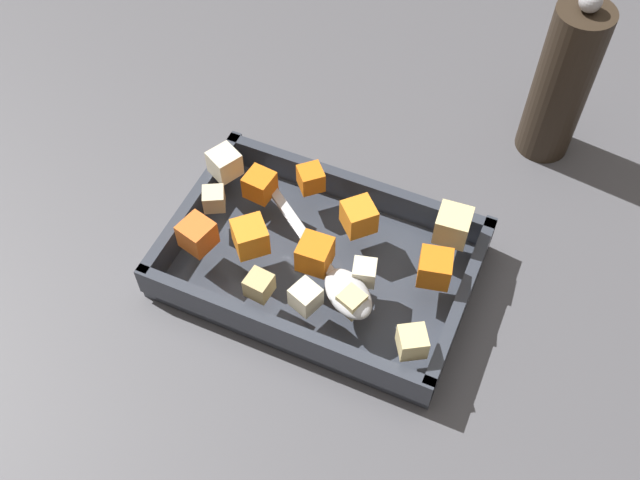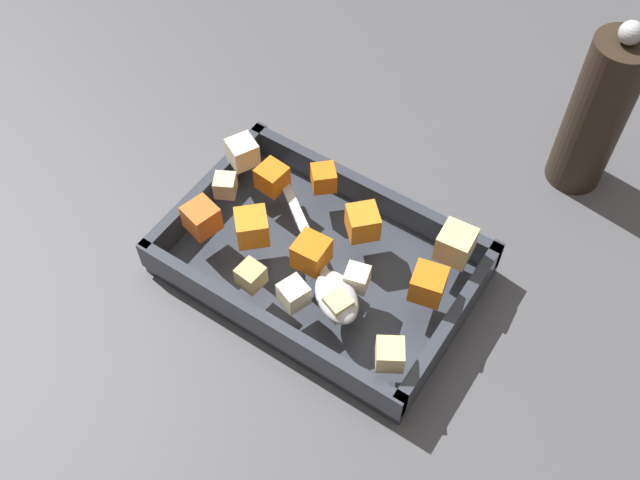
{
  "view_description": "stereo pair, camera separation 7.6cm",
  "coord_description": "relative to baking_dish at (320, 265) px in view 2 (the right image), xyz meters",
  "views": [
    {
      "loc": [
        0.19,
        -0.41,
        0.68
      ],
      "look_at": [
        0.01,
        -0.0,
        0.06
      ],
      "focal_mm": 42.0,
      "sensor_mm": 36.0,
      "label": 1
    },
    {
      "loc": [
        0.26,
        -0.37,
        0.68
      ],
      "look_at": [
        0.01,
        -0.0,
        0.06
      ],
      "focal_mm": 42.0,
      "sensor_mm": 36.0,
      "label": 2
    }
  ],
  "objects": [
    {
      "name": "baking_dish",
      "position": [
        0.0,
        0.0,
        0.0
      ],
      "size": [
        0.31,
        0.21,
        0.05
      ],
      "color": "#333842",
      "rests_on": "ground_plane"
    },
    {
      "name": "potato_chunk_heap_side",
      "position": [
        -0.12,
        0.01,
        0.05
      ],
      "size": [
        0.03,
        0.03,
        0.02
      ],
      "primitive_type": "cube",
      "rotation": [
        0.0,
        0.0,
        2.07
      ],
      "color": "beige",
      "rests_on": "baking_dish"
    },
    {
      "name": "potato_chunk_near_right",
      "position": [
        -0.03,
        -0.07,
        0.05
      ],
      "size": [
        0.03,
        0.03,
        0.02
      ],
      "primitive_type": "cube",
      "rotation": [
        0.0,
        0.0,
        6.19
      ],
      "color": "tan",
      "rests_on": "baking_dish"
    },
    {
      "name": "carrot_chunk_near_left",
      "position": [
        -0.06,
        -0.03,
        0.05
      ],
      "size": [
        0.05,
        0.05,
        0.03
      ],
      "primitive_type": "cube",
      "rotation": [
        0.0,
        0.0,
        2.33
      ],
      "color": "orange",
      "rests_on": "baking_dish"
    },
    {
      "name": "carrot_chunk_mid_right",
      "position": [
        -0.09,
        0.04,
        0.05
      ],
      "size": [
        0.03,
        0.03,
        0.03
      ],
      "primitive_type": "cube",
      "rotation": [
        0.0,
        0.0,
        4.61
      ],
      "color": "orange",
      "rests_on": "baking_dish"
    },
    {
      "name": "parsnip_chunk_mid_left",
      "position": [
        -0.13,
        0.05,
        0.05
      ],
      "size": [
        0.04,
        0.04,
        0.03
      ],
      "primitive_type": "cube",
      "rotation": [
        0.0,
        0.0,
        5.81
      ],
      "color": "beige",
      "rests_on": "baking_dish"
    },
    {
      "name": "carrot_chunk_center",
      "position": [
        -0.11,
        -0.05,
        0.05
      ],
      "size": [
        0.04,
        0.04,
        0.03
      ],
      "primitive_type": "cube",
      "rotation": [
        0.0,
        0.0,
        2.89
      ],
      "color": "orange",
      "rests_on": "baking_dish"
    },
    {
      "name": "potato_chunk_corner_se",
      "position": [
        0.02,
        -0.07,
        0.05
      ],
      "size": [
        0.03,
        0.03,
        0.02
      ],
      "primitive_type": "cube",
      "rotation": [
        0.0,
        0.0,
        2.79
      ],
      "color": "beige",
      "rests_on": "baking_dish"
    },
    {
      "name": "potato_chunk_far_right",
      "position": [
        0.06,
        -0.02,
        0.05
      ],
      "size": [
        0.03,
        0.03,
        0.02
      ],
      "primitive_type": "cube",
      "rotation": [
        0.0,
        0.0,
        3.4
      ],
      "color": "beige",
      "rests_on": "baking_dish"
    },
    {
      "name": "potato_chunk_far_left",
      "position": [
        0.06,
        -0.06,
        0.05
      ],
      "size": [
        0.03,
        0.03,
        0.02
      ],
      "primitive_type": "cube",
      "rotation": [
        0.0,
        0.0,
        1.22
      ],
      "color": "#E0CC89",
      "rests_on": "baking_dish"
    },
    {
      "name": "carrot_chunk_corner_sw",
      "position": [
        0.12,
        0.01,
        0.05
      ],
      "size": [
        0.04,
        0.04,
        0.03
      ],
      "primitive_type": "cube",
      "rotation": [
        0.0,
        0.0,
        4.94
      ],
      "color": "orange",
      "rests_on": "baking_dish"
    },
    {
      "name": "serving_spoon",
      "position": [
        0.04,
        -0.04,
        0.04
      ],
      "size": [
        0.18,
        0.14,
        0.02
      ],
      "rotation": [
        0.0,
        0.0,
        2.51
      ],
      "color": "silver",
      "rests_on": "baking_dish"
    },
    {
      "name": "carrot_chunk_near_spoon",
      "position": [
        0.03,
        0.04,
        0.05
      ],
      "size": [
        0.04,
        0.04,
        0.03
      ],
      "primitive_type": "cube",
      "rotation": [
        0.0,
        0.0,
        3.93
      ],
      "color": "orange",
      "rests_on": "baking_dish"
    },
    {
      "name": "pepper_mill",
      "position": [
        0.17,
        0.28,
        0.08
      ],
      "size": [
        0.06,
        0.06,
        0.22
      ],
      "color": "#2D2319",
      "rests_on": "ground_plane"
    },
    {
      "name": "potato_chunk_back_center",
      "position": [
        0.12,
        0.07,
        0.05
      ],
      "size": [
        0.04,
        0.04,
        0.03
      ],
      "primitive_type": "cube",
      "rotation": [
        0.0,
        0.0,
        4.79
      ],
      "color": "#E0CC89",
      "rests_on": "baking_dish"
    },
    {
      "name": "ground_plane",
      "position": [
        -0.01,
        0.0,
        -0.02
      ],
      "size": [
        4.0,
        4.0,
        0.0
      ],
      "primitive_type": "plane",
      "color": "#4C4C51"
    },
    {
      "name": "carrot_chunk_corner_ne",
      "position": [
        0.0,
        -0.02,
        0.05
      ],
      "size": [
        0.03,
        0.03,
        0.03
      ],
      "primitive_type": "cube",
      "rotation": [
        0.0,
        0.0,
        1.62
      ],
      "color": "orange",
      "rests_on": "baking_dish"
    },
    {
      "name": "potato_chunk_under_handle",
      "position": [
        0.12,
        -0.07,
        0.05
      ],
      "size": [
        0.04,
        0.04,
        0.03
      ],
      "primitive_type": "cube",
      "rotation": [
        0.0,
        0.0,
        0.55
      ],
      "color": "#E0CC89",
      "rests_on": "baking_dish"
    },
    {
      "name": "carrot_chunk_corner_nw",
      "position": [
        -0.04,
        0.07,
        0.05
      ],
      "size": [
        0.04,
        0.04,
        0.03
      ],
      "primitive_type": "cube",
      "rotation": [
        0.0,
        0.0,
        2.31
      ],
      "color": "orange",
      "rests_on": "baking_dish"
    }
  ]
}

